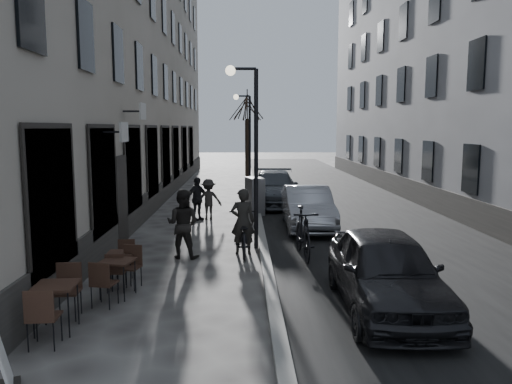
{
  "coord_description": "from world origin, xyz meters",
  "views": [
    {
      "loc": [
        -0.38,
        -7.87,
        3.42
      ],
      "look_at": [
        -0.04,
        4.57,
        1.8
      ],
      "focal_mm": 35.0,
      "sensor_mm": 36.0,
      "label": 1
    }
  ],
  "objects_px": {
    "utility_cabinet": "(255,196)",
    "car_near": "(386,271)",
    "pedestrian_far": "(197,199)",
    "sign_board": "(2,361)",
    "streetlamp_far": "(246,132)",
    "car_far": "(274,188)",
    "bistro_set_b": "(118,274)",
    "bicycle": "(243,234)",
    "bistro_set_c": "(121,264)",
    "pedestrian_near": "(183,224)",
    "streetlamp_near": "(250,137)",
    "pedestrian_mid": "(209,199)",
    "car_mid": "(307,208)",
    "bistro_set_a": "(56,303)",
    "moped": "(303,233)",
    "tree_near": "(247,105)",
    "tree_far": "(246,109)"
  },
  "relations": [
    {
      "from": "bistro_set_b",
      "to": "bistro_set_c",
      "type": "height_order",
      "value": "bistro_set_b"
    },
    {
      "from": "tree_far",
      "to": "sign_board",
      "type": "xyz_separation_m",
      "value": [
        -3.41,
        -28.65,
        -4.25
      ]
    },
    {
      "from": "utility_cabinet",
      "to": "moped",
      "type": "xyz_separation_m",
      "value": [
        1.1,
        -6.61,
        -0.07
      ]
    },
    {
      "from": "moped",
      "to": "streetlamp_near",
      "type": "bearing_deg",
      "value": 139.96
    },
    {
      "from": "utility_cabinet",
      "to": "car_near",
      "type": "distance_m",
      "value": 10.64
    },
    {
      "from": "bicycle",
      "to": "moped",
      "type": "height_order",
      "value": "moped"
    },
    {
      "from": "pedestrian_far",
      "to": "sign_board",
      "type": "bearing_deg",
      "value": -140.63
    },
    {
      "from": "tree_far",
      "to": "pedestrian_far",
      "type": "distance_m",
      "value": 17.19
    },
    {
      "from": "pedestrian_mid",
      "to": "car_mid",
      "type": "bearing_deg",
      "value": 145.57
    },
    {
      "from": "utility_cabinet",
      "to": "pedestrian_near",
      "type": "xyz_separation_m",
      "value": [
        -2.05,
        -6.53,
        0.18
      ]
    },
    {
      "from": "pedestrian_far",
      "to": "car_near",
      "type": "height_order",
      "value": "pedestrian_far"
    },
    {
      "from": "streetlamp_near",
      "to": "car_near",
      "type": "bearing_deg",
      "value": -63.15
    },
    {
      "from": "bistro_set_a",
      "to": "car_far",
      "type": "distance_m",
      "value": 14.44
    },
    {
      "from": "tree_near",
      "to": "pedestrian_far",
      "type": "bearing_deg",
      "value": -100.44
    },
    {
      "from": "tree_near",
      "to": "car_far",
      "type": "distance_m",
      "value": 8.12
    },
    {
      "from": "sign_board",
      "to": "pedestrian_far",
      "type": "xyz_separation_m",
      "value": [
        1.45,
        12.01,
        0.39
      ]
    },
    {
      "from": "tree_near",
      "to": "pedestrian_far",
      "type": "distance_m",
      "value": 11.49
    },
    {
      "from": "sign_board",
      "to": "car_far",
      "type": "height_order",
      "value": "car_far"
    },
    {
      "from": "bistro_set_b",
      "to": "bicycle",
      "type": "relative_size",
      "value": 0.76
    },
    {
      "from": "bistro_set_a",
      "to": "bicycle",
      "type": "bearing_deg",
      "value": 55.38
    },
    {
      "from": "bistro_set_c",
      "to": "bicycle",
      "type": "relative_size",
      "value": 0.68
    },
    {
      "from": "streetlamp_near",
      "to": "utility_cabinet",
      "type": "relative_size",
      "value": 3.47
    },
    {
      "from": "streetlamp_far",
      "to": "car_near",
      "type": "distance_m",
      "value": 17.23
    },
    {
      "from": "streetlamp_near",
      "to": "car_near",
      "type": "height_order",
      "value": "streetlamp_near"
    },
    {
      "from": "sign_board",
      "to": "pedestrian_far",
      "type": "distance_m",
      "value": 12.11
    },
    {
      "from": "car_far",
      "to": "bistro_set_b",
      "type": "bearing_deg",
      "value": -104.78
    },
    {
      "from": "bicycle",
      "to": "bistro_set_c",
      "type": "bearing_deg",
      "value": 41.61
    },
    {
      "from": "tree_near",
      "to": "bistro_set_a",
      "type": "xyz_separation_m",
      "value": [
        -3.42,
        -20.74,
        -4.17
      ]
    },
    {
      "from": "streetlamp_far",
      "to": "tree_far",
      "type": "relative_size",
      "value": 0.89
    },
    {
      "from": "pedestrian_mid",
      "to": "pedestrian_far",
      "type": "distance_m",
      "value": 0.45
    },
    {
      "from": "bicycle",
      "to": "pedestrian_near",
      "type": "xyz_separation_m",
      "value": [
        -1.57,
        -0.37,
        0.36
      ]
    },
    {
      "from": "bistro_set_c",
      "to": "car_near",
      "type": "distance_m",
      "value": 5.64
    },
    {
      "from": "bistro_set_a",
      "to": "pedestrian_near",
      "type": "distance_m",
      "value": 5.01
    },
    {
      "from": "bistro_set_a",
      "to": "moped",
      "type": "distance_m",
      "value": 6.63
    },
    {
      "from": "utility_cabinet",
      "to": "pedestrian_far",
      "type": "bearing_deg",
      "value": -167.76
    },
    {
      "from": "sign_board",
      "to": "moped",
      "type": "height_order",
      "value": "moped"
    },
    {
      "from": "bistro_set_b",
      "to": "pedestrian_near",
      "type": "xyz_separation_m",
      "value": [
        0.97,
        3.02,
        0.45
      ]
    },
    {
      "from": "tree_near",
      "to": "pedestrian_near",
      "type": "height_order",
      "value": "tree_near"
    },
    {
      "from": "pedestrian_far",
      "to": "moped",
      "type": "height_order",
      "value": "pedestrian_far"
    },
    {
      "from": "bicycle",
      "to": "car_far",
      "type": "xyz_separation_m",
      "value": [
        1.38,
        8.6,
        0.19
      ]
    },
    {
      "from": "bistro_set_c",
      "to": "utility_cabinet",
      "type": "height_order",
      "value": "utility_cabinet"
    },
    {
      "from": "streetlamp_far",
      "to": "tree_near",
      "type": "distance_m",
      "value": 3.36
    },
    {
      "from": "pedestrian_near",
      "to": "car_near",
      "type": "xyz_separation_m",
      "value": [
        4.25,
        -3.88,
        -0.16
      ]
    },
    {
      "from": "tree_far",
      "to": "bistro_set_b",
      "type": "relative_size",
      "value": 3.61
    },
    {
      "from": "tree_far",
      "to": "bistro_set_b",
      "type": "xyz_separation_m",
      "value": [
        -2.82,
        -25.02,
        -4.2
      ]
    },
    {
      "from": "streetlamp_near",
      "to": "pedestrian_near",
      "type": "bearing_deg",
      "value": -150.66
    },
    {
      "from": "streetlamp_near",
      "to": "car_near",
      "type": "relative_size",
      "value": 1.16
    },
    {
      "from": "streetlamp_far",
      "to": "pedestrian_near",
      "type": "bearing_deg",
      "value": -97.79
    },
    {
      "from": "bicycle",
      "to": "pedestrian_mid",
      "type": "bearing_deg",
      "value": -77.82
    },
    {
      "from": "streetlamp_far",
      "to": "car_far",
      "type": "relative_size",
      "value": 1.0
    }
  ]
}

